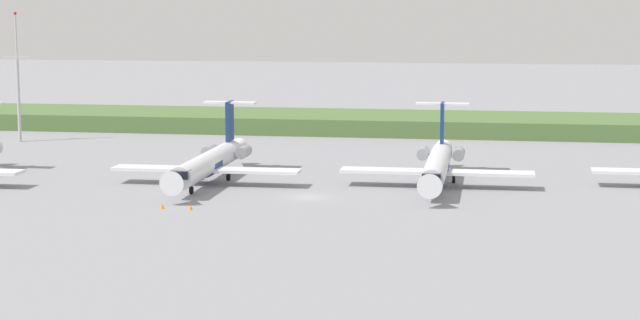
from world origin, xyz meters
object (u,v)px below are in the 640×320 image
object	(u,v)px
regional_jet_third	(437,164)
antenna_mast	(18,88)
regional_jet_second	(209,162)
safety_cone_mid_marker	(191,207)
safety_cone_front_marker	(162,206)

from	to	relation	value
regional_jet_third	antenna_mast	bearing A→B (deg)	155.35
regional_jet_second	safety_cone_mid_marker	distance (m)	17.74
antenna_mast	safety_cone_front_marker	size ratio (longest dim) A/B	36.96
regional_jet_second	regional_jet_third	distance (m)	27.54
regional_jet_third	safety_cone_front_marker	bearing A→B (deg)	-144.81
safety_cone_front_marker	antenna_mast	bearing A→B (deg)	127.75
safety_cone_front_marker	regional_jet_second	bearing A→B (deg)	88.10
antenna_mast	safety_cone_mid_marker	xyz separation A→B (m)	(42.30, -50.77, -8.21)
antenna_mast	safety_cone_front_marker	xyz separation A→B (m)	(39.13, -50.55, -8.21)
regional_jet_third	safety_cone_mid_marker	xyz separation A→B (m)	(-24.83, -19.96, -2.26)
regional_jet_second	antenna_mast	bearing A→B (deg)	139.95
regional_jet_second	safety_cone_front_marker	xyz separation A→B (m)	(-0.57, -17.18, -2.26)
safety_cone_front_marker	regional_jet_third	bearing A→B (deg)	35.19
regional_jet_third	antenna_mast	size ratio (longest dim) A/B	1.52
regional_jet_third	safety_cone_mid_marker	size ratio (longest dim) A/B	56.36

